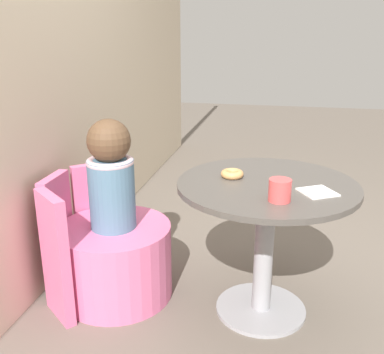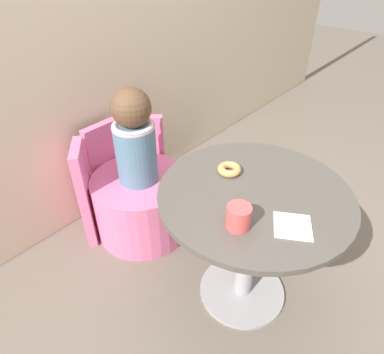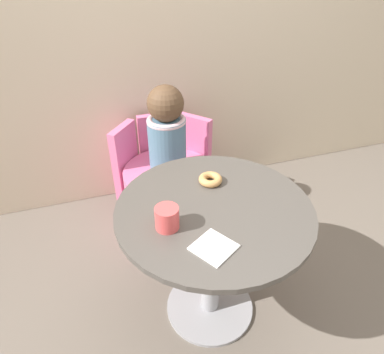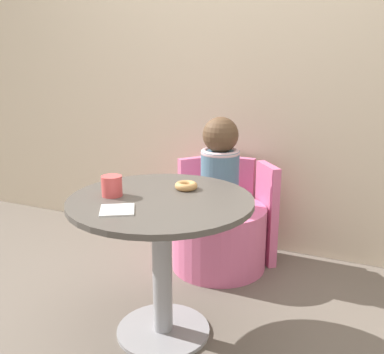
% 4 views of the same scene
% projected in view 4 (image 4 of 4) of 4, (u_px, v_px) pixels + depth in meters
% --- Properties ---
extents(ground_plane, '(12.00, 12.00, 0.00)m').
position_uv_depth(ground_plane, '(168.00, 332.00, 2.08)').
color(ground_plane, '#665B51').
extents(back_wall, '(6.00, 0.06, 2.40)m').
position_uv_depth(back_wall, '(249.00, 60.00, 2.75)').
color(back_wall, beige).
rests_on(back_wall, ground_plane).
extents(round_table, '(0.79, 0.79, 0.65)m').
position_uv_depth(round_table, '(162.00, 234.00, 1.95)').
color(round_table, '#99999E').
rests_on(round_table, ground_plane).
extents(tub_chair, '(0.56, 0.56, 0.37)m').
position_uv_depth(tub_chair, '(219.00, 237.00, 2.67)').
color(tub_chair, '#DB6693').
rests_on(tub_chair, ground_plane).
extents(booth_backrest, '(0.65, 0.24, 0.61)m').
position_uv_depth(booth_backrest, '(232.00, 207.00, 2.84)').
color(booth_backrest, '#DB6693').
rests_on(booth_backrest, ground_plane).
extents(child_figure, '(0.22, 0.22, 0.53)m').
position_uv_depth(child_figure, '(220.00, 164.00, 2.55)').
color(child_figure, slate).
rests_on(child_figure, tub_chair).
extents(donut, '(0.10, 0.10, 0.03)m').
position_uv_depth(donut, '(186.00, 186.00, 2.02)').
color(donut, tan).
rests_on(donut, round_table).
extents(cup, '(0.09, 0.09, 0.09)m').
position_uv_depth(cup, '(112.00, 186.00, 1.92)').
color(cup, '#DB4C4C').
rests_on(cup, round_table).
extents(paper_napkin, '(0.18, 0.18, 0.01)m').
position_uv_depth(paper_napkin, '(117.00, 210.00, 1.75)').
color(paper_napkin, white).
rests_on(paper_napkin, round_table).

